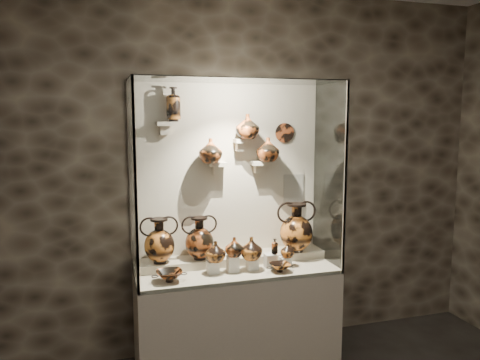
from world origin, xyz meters
name	(u,v)px	position (x,y,z in m)	size (l,w,h in m)	color
wall_back	(227,174)	(0.00, 2.50, 1.60)	(5.00, 0.02, 3.20)	black
plinth	(237,317)	(0.00, 2.18, 0.40)	(1.70, 0.60, 0.80)	beige
front_tier	(237,270)	(0.00, 2.18, 0.82)	(1.68, 0.58, 0.03)	#B8A98E
rear_tier	(231,260)	(0.00, 2.35, 0.85)	(1.70, 0.25, 0.10)	#B8A98E
back_panel	(227,174)	(0.00, 2.50, 1.60)	(1.70, 0.03, 1.60)	beige
glass_front	(248,184)	(0.00, 1.88, 1.60)	(1.70, 0.01, 1.60)	white
glass_left	(132,183)	(-0.85, 2.18, 1.60)	(0.01, 0.60, 1.60)	white
glass_right	(329,175)	(0.85, 2.18, 1.60)	(0.01, 0.60, 1.60)	white
glass_top	(237,81)	(0.00, 2.18, 2.40)	(1.70, 0.60, 0.01)	white
frame_post_left	(136,188)	(-0.84, 1.89, 1.60)	(0.02, 0.02, 1.60)	gray
frame_post_right	(345,179)	(0.84, 1.89, 1.60)	(0.02, 0.02, 1.60)	gray
pedestal_a	(213,267)	(-0.22, 2.13, 0.88)	(0.09, 0.09, 0.10)	silver
pedestal_b	(233,264)	(-0.05, 2.13, 0.90)	(0.09, 0.09, 0.13)	silver
pedestal_c	(252,264)	(0.12, 2.13, 0.88)	(0.09, 0.09, 0.09)	silver
pedestal_d	(270,261)	(0.28, 2.13, 0.89)	(0.09, 0.09, 0.12)	silver
pedestal_e	(285,261)	(0.42, 2.13, 0.87)	(0.09, 0.09, 0.08)	silver
bracket_ul	(165,124)	(-0.55, 2.42, 2.05)	(0.14, 0.12, 0.04)	beige
bracket_ca	(218,164)	(-0.10, 2.42, 1.70)	(0.14, 0.12, 0.04)	beige
bracket_cb	(240,141)	(0.10, 2.42, 1.90)	(0.10, 0.12, 0.04)	beige
bracket_cc	(259,163)	(0.28, 2.42, 1.70)	(0.14, 0.12, 0.04)	beige
amphora_left	(159,240)	(-0.63, 2.32, 1.09)	(0.30, 0.30, 0.38)	#BD6824
amphora_mid	(199,238)	(-0.29, 2.32, 1.08)	(0.29, 0.29, 0.37)	#94421A
amphora_right	(296,227)	(0.59, 2.29, 1.12)	(0.36, 0.36, 0.45)	#BD6824
jug_a	(216,252)	(-0.20, 2.12, 1.02)	(0.16, 0.16, 0.17)	#BD6824
jug_b	(234,247)	(-0.04, 2.11, 1.04)	(0.16, 0.16, 0.16)	#94421A
jug_c	(251,248)	(0.11, 2.11, 1.02)	(0.19, 0.19, 0.19)	#BD6824
jug_e	(287,250)	(0.43, 2.12, 0.97)	(0.12, 0.12, 0.13)	#BD6824
lekythos_small	(275,245)	(0.32, 2.11, 1.03)	(0.07, 0.07, 0.15)	#94421A
kylix_left	(169,275)	(-0.59, 2.04, 0.88)	(0.27, 0.22, 0.11)	#94421A
kylix_right	(280,267)	(0.32, 2.01, 0.87)	(0.22, 0.19, 0.09)	#BD6824
lekythos_tall	(173,102)	(-0.48, 2.40, 2.23)	(0.13, 0.13, 0.32)	#BD6824
ovoid_vase_a	(211,151)	(-0.18, 2.37, 1.82)	(0.20, 0.20, 0.21)	#94421A
ovoid_vase_b	(247,127)	(0.15, 2.37, 2.02)	(0.20, 0.20, 0.21)	#94421A
ovoid_vase_c	(268,149)	(0.34, 2.37, 1.82)	(0.20, 0.20, 0.21)	#94421A
wall_plate	(285,133)	(0.54, 2.47, 1.96)	(0.17, 0.17, 0.02)	#95401D
info_placard	(293,188)	(0.64, 2.47, 1.45)	(0.20, 0.01, 0.26)	beige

